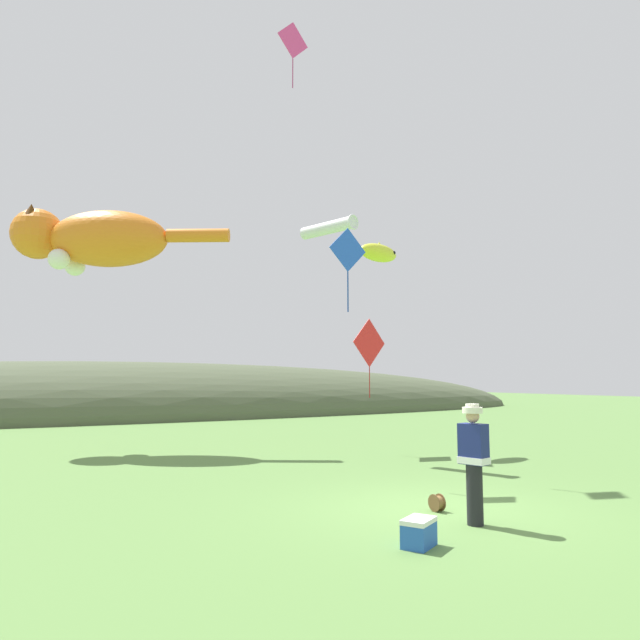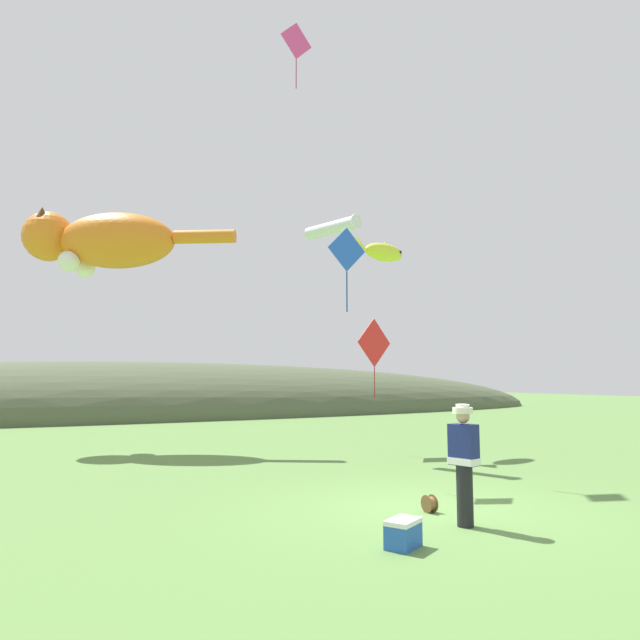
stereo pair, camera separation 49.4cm
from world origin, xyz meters
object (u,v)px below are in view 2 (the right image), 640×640
object	(u,v)px
festival_attendant	(464,460)
kite_diamond_red	(374,343)
kite_giant_cat	(103,241)
kite_fish_windsock	(379,251)
kite_diamond_pink	(296,42)
picnic_cooler	(403,533)
kite_diamond_blue	(347,251)
kite_spool	(430,504)
kite_tube_streamer	(333,228)

from	to	relation	value
festival_attendant	kite_diamond_red	size ratio (longest dim) A/B	0.76
festival_attendant	kite_giant_cat	world-z (taller)	kite_giant_cat
festival_attendant	kite_giant_cat	distance (m)	14.51
kite_fish_windsock	kite_diamond_pink	size ratio (longest dim) A/B	1.08
festival_attendant	kite_fish_windsock	xyz separation A→B (m)	(3.85, 8.12, 5.18)
picnic_cooler	kite_diamond_pink	xyz separation A→B (m)	(2.16, 8.06, 11.75)
picnic_cooler	kite_diamond_blue	bearing A→B (deg)	68.34
kite_spool	kite_diamond_red	world-z (taller)	kite_diamond_red
kite_diamond_pink	kite_spool	bearing A→B (deg)	-95.54
picnic_cooler	kite_diamond_pink	world-z (taller)	kite_diamond_pink
festival_attendant	kite_fish_windsock	world-z (taller)	kite_fish_windsock
kite_tube_streamer	kite_diamond_pink	size ratio (longest dim) A/B	0.97
kite_diamond_red	kite_diamond_blue	distance (m)	4.83
kite_spool	picnic_cooler	bearing A→B (deg)	-137.25
kite_spool	kite_diamond_pink	distance (m)	13.56
kite_spool	kite_diamond_red	size ratio (longest dim) A/B	0.12
kite_fish_windsock	kite_diamond_blue	distance (m)	5.41
kite_giant_cat	kite_spool	bearing A→B (deg)	-71.80
picnic_cooler	kite_giant_cat	size ratio (longest dim) A/B	0.09
picnic_cooler	kite_giant_cat	distance (m)	14.93
picnic_cooler	kite_tube_streamer	distance (m)	10.55
kite_giant_cat	kite_diamond_red	distance (m)	9.47
kite_fish_windsock	kite_diamond_blue	size ratio (longest dim) A/B	1.16
kite_spool	picnic_cooler	size ratio (longest dim) A/B	0.48
festival_attendant	kite_diamond_blue	distance (m)	5.78
kite_spool	kite_diamond_red	xyz separation A→B (m)	(3.19, 6.60, 3.05)
festival_attendant	picnic_cooler	bearing A→B (deg)	-162.39
festival_attendant	picnic_cooler	world-z (taller)	festival_attendant
kite_fish_windsock	kite_spool	bearing A→B (deg)	-117.71
picnic_cooler	kite_fish_windsock	bearing A→B (deg)	58.36
kite_spool	kite_tube_streamer	distance (m)	9.19
festival_attendant	kite_diamond_pink	world-z (taller)	kite_diamond_pink
kite_giant_cat	kite_diamond_blue	size ratio (longest dim) A/B	3.31
picnic_cooler	kite_giant_cat	bearing A→B (deg)	100.19
festival_attendant	kite_spool	bearing A→B (deg)	84.90
picnic_cooler	kite_diamond_red	world-z (taller)	kite_diamond_red
kite_tube_streamer	kite_diamond_red	distance (m)	3.59
kite_diamond_pink	picnic_cooler	bearing A→B (deg)	-105.01
kite_diamond_pink	kite_diamond_blue	bearing A→B (deg)	-95.63
kite_spool	kite_diamond_pink	bearing A→B (deg)	84.46
kite_tube_streamer	kite_diamond_pink	xyz separation A→B (m)	(-1.08, 0.22, 5.47)
kite_giant_cat	kite_fish_windsock	bearing A→B (deg)	-31.45
kite_fish_windsock	kite_diamond_red	size ratio (longest dim) A/B	0.94
kite_giant_cat	kite_diamond_pink	xyz separation A→B (m)	(4.54, -5.20, 5.32)
kite_tube_streamer	kite_fish_windsock	bearing A→B (deg)	19.69
picnic_cooler	kite_giant_cat	xyz separation A→B (m)	(-2.38, 13.26, 6.43)
kite_tube_streamer	kite_diamond_red	bearing A→B (deg)	6.16
kite_spool	kite_giant_cat	size ratio (longest dim) A/B	0.04
kite_diamond_blue	kite_diamond_pink	bearing A→B (deg)	84.37
kite_diamond_red	kite_tube_streamer	bearing A→B (deg)	-173.84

